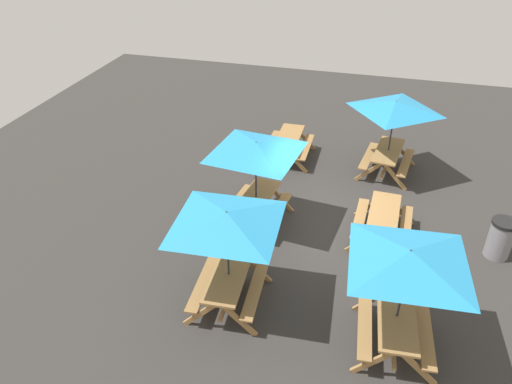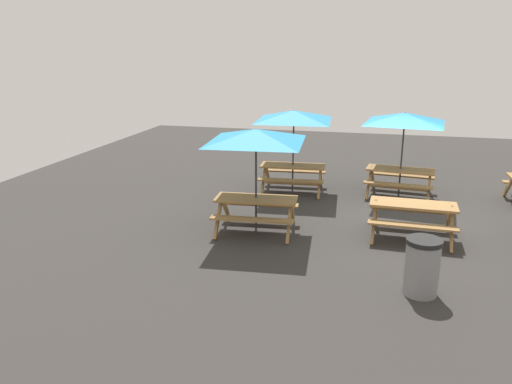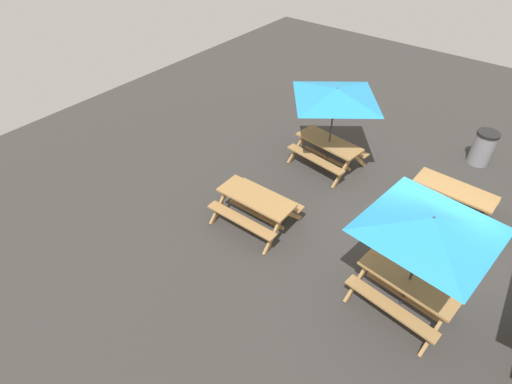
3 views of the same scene
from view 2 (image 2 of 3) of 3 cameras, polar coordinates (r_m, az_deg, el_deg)
name	(u,v)px [view 2 (image 2 of 3)]	position (r m, az deg, el deg)	size (l,w,h in m)	color
ground_plane	(411,216)	(12.79, 17.30, -2.62)	(24.00, 24.00, 0.00)	#33302D
picnic_table_1	(256,143)	(10.74, 0.00, 5.58)	(2.82, 2.82, 2.34)	olive
picnic_table_2	(404,124)	(13.98, 16.60, 7.43)	(2.81, 2.81, 2.34)	olive
picnic_table_4	(412,212)	(11.23, 17.45, -2.23)	(1.85, 1.59, 0.81)	olive
picnic_table_5	(294,122)	(13.91, 4.34, 8.02)	(2.82, 2.82, 2.34)	olive
trash_bin_gray	(422,267)	(8.76, 18.43, -8.10)	(0.59, 0.59, 0.98)	gray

